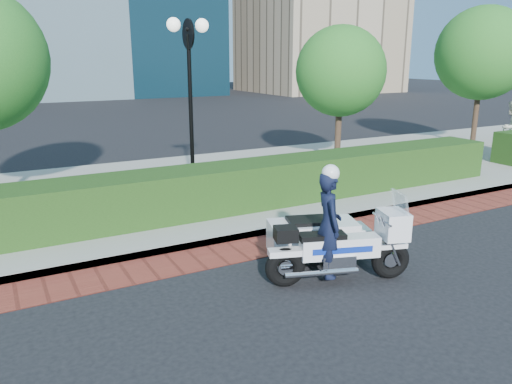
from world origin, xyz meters
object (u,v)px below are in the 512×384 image
tree_d (483,53)px  lamppost (190,80)px  pedestrian (511,128)px  police_motorcycle (327,236)px  tree_c (341,71)px

tree_d → lamppost: bearing=-173.8°
lamppost → pedestrian: bearing=-2.2°
police_motorcycle → pedestrian: 12.38m
lamppost → tree_c: (5.50, 1.30, 0.09)m
tree_c → tree_d: tree_d is taller
tree_d → tree_c: bearing=-180.0°
pedestrian → tree_d: bearing=-107.1°
tree_d → police_motorcycle: size_ratio=2.22×
police_motorcycle → pedestrian: pedestrian is taller
tree_d → police_motorcycle: (-11.75, -6.58, -2.95)m
tree_c → pedestrian: size_ratio=2.28×
pedestrian → police_motorcycle: bearing=17.2°
tree_c → pedestrian: bearing=-15.9°
tree_c → pedestrian: (6.15, -1.75, -1.96)m
lamppost → tree_c: size_ratio=0.98×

